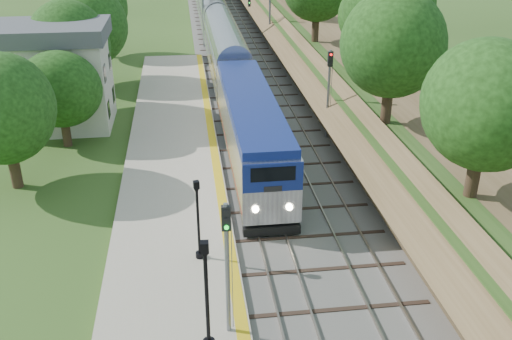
{
  "coord_description": "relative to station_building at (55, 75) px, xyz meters",
  "views": [
    {
      "loc": [
        -4.14,
        -14.17,
        16.29
      ],
      "look_at": [
        -0.5,
        13.94,
        2.8
      ],
      "focal_mm": 40.0,
      "sensor_mm": 36.0,
      "label": 1
    }
  ],
  "objects": [
    {
      "name": "trees_behind_platform",
      "position": [
        2.83,
        -9.33,
        0.44
      ],
      "size": [
        7.82,
        53.32,
        7.21
      ],
      "color": "#332316",
      "rests_on": "ground"
    },
    {
      "name": "signal_platform",
      "position": [
        11.1,
        -25.97,
        -0.09
      ],
      "size": [
        0.34,
        0.27,
        5.88
      ],
      "color": "slate",
      "rests_on": "platform"
    },
    {
      "name": "lamppost_far",
      "position": [
        10.13,
        -20.56,
        -1.84
      ],
      "size": [
        0.41,
        0.41,
        4.18
      ],
      "color": "black",
      "rests_on": "platform"
    },
    {
      "name": "lamppost_mid",
      "position": [
        10.24,
        -26.84,
        -1.54
      ],
      "size": [
        0.48,
        0.48,
        4.86
      ],
      "color": "black",
      "rests_on": "platform"
    },
    {
      "name": "embankment",
      "position": [
        24.35,
        30.0,
        -2.14
      ],
      "size": [
        10.64,
        170.0,
        11.7
      ],
      "color": "brown",
      "rests_on": "ground"
    },
    {
      "name": "yellow_stripe",
      "position": [
        11.65,
        -14.0,
        -3.7
      ],
      "size": [
        0.55,
        68.0,
        0.01
      ],
      "primitive_type": "cube",
      "color": "gold",
      "rests_on": "platform"
    },
    {
      "name": "station_building",
      "position": [
        0.0,
        0.0,
        0.0
      ],
      "size": [
        8.6,
        6.6,
        8.0
      ],
      "color": "silver",
      "rests_on": "ground"
    },
    {
      "name": "signal_farside",
      "position": [
        20.2,
        -5.37,
        0.05
      ],
      "size": [
        0.36,
        0.29,
        6.58
      ],
      "color": "slate",
      "rests_on": "ground"
    },
    {
      "name": "signal_gantry",
      "position": [
        16.47,
        24.99,
        0.73
      ],
      "size": [
        8.4,
        0.38,
        6.2
      ],
      "color": "slate",
      "rests_on": "ground"
    },
    {
      "name": "trackbed",
      "position": [
        16.0,
        30.0,
        -4.02
      ],
      "size": [
        9.5,
        170.0,
        0.28
      ],
      "color": "#4C4944",
      "rests_on": "ground"
    },
    {
      "name": "platform",
      "position": [
        8.8,
        -14.0,
        -3.9
      ],
      "size": [
        6.4,
        68.0,
        0.38
      ],
      "primitive_type": "cube",
      "color": "#AAA089",
      "rests_on": "ground"
    },
    {
      "name": "train",
      "position": [
        14.0,
        42.94,
        -1.74
      ],
      "size": [
        3.14,
        125.77,
        4.62
      ],
      "color": "black",
      "rests_on": "trackbed"
    }
  ]
}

